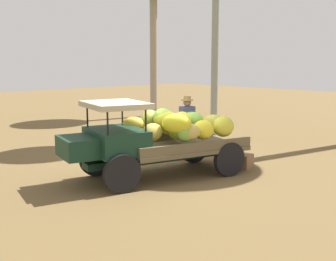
{
  "coord_description": "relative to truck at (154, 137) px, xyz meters",
  "views": [
    {
      "loc": [
        7.08,
        7.71,
        2.79
      ],
      "look_at": [
        -0.04,
        0.2,
        1.11
      ],
      "focal_mm": 46.54,
      "sensor_mm": 36.0,
      "label": 1
    }
  ],
  "objects": [
    {
      "name": "wooden_crate",
      "position": [
        -2.27,
        0.89,
        -0.8
      ],
      "size": [
        0.54,
        0.53,
        0.36
      ],
      "primitive_type": "cube",
      "rotation": [
        0.0,
        0.0,
        0.22
      ],
      "color": "brown",
      "rests_on": "ground"
    },
    {
      "name": "ground_plane",
      "position": [
        -0.34,
        -0.13,
        -0.98
      ],
      "size": [
        60.0,
        60.0,
        0.0
      ],
      "primitive_type": "plane",
      "color": "brown"
    },
    {
      "name": "farmer",
      "position": [
        -1.97,
        -0.83,
        0.04
      ],
      "size": [
        0.54,
        0.5,
        1.79
      ],
      "rotation": [
        0.0,
        0.0,
        1.28
      ],
      "color": "olive",
      "rests_on": "ground"
    },
    {
      "name": "truck",
      "position": [
        0.0,
        0.0,
        0.0
      ],
      "size": [
        4.66,
        2.63,
        1.86
      ],
      "rotation": [
        0.0,
        0.0,
        -0.25
      ],
      "color": "#133222",
      "rests_on": "ground"
    }
  ]
}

